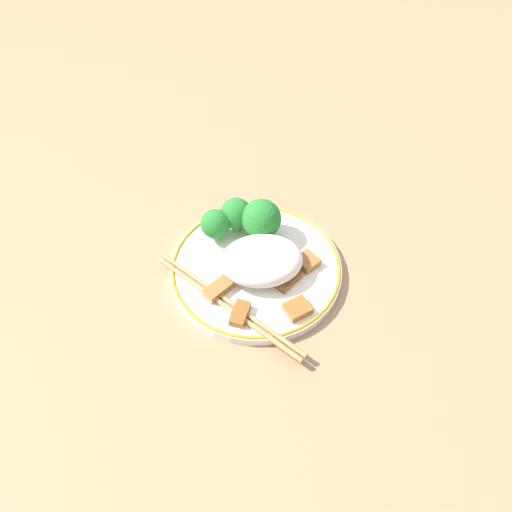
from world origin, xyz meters
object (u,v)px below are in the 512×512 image
Objects in this scene: broccoli_back_center at (236,214)px; broccoli_back_right at (216,224)px; chopsticks at (229,305)px; plate at (256,268)px; broccoli_back_left at (261,219)px.

broccoli_back_right is at bearing -155.55° from broccoli_back_center.
broccoli_back_center is at bearing 80.36° from chopsticks.
broccoli_back_right is at bearing 93.47° from chopsticks.
broccoli_back_right is 0.12m from chopsticks.
chopsticks is (-0.02, -0.13, -0.03)m from broccoli_back_center.
broccoli_back_left reaches higher than plate.
broccoli_back_left reaches higher than broccoli_back_center.
broccoli_back_center is (-0.03, 0.02, -0.00)m from broccoli_back_left.
chopsticks reaches higher than plate.
broccoli_back_left is at bearing 64.21° from chopsticks.
broccoli_back_left is at bearing -27.21° from broccoli_back_center.
broccoli_back_left is 0.13m from chopsticks.
broccoli_back_right is (-0.06, 0.00, -0.01)m from broccoli_back_left.
broccoli_back_center reaches higher than chopsticks.
broccoli_back_center is 0.03m from broccoli_back_right.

